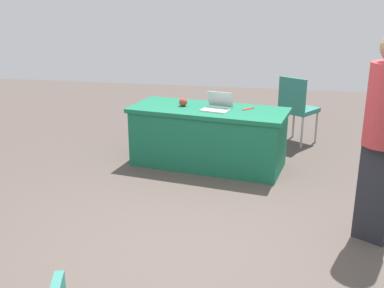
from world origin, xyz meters
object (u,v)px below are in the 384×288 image
(chair_tucked_right, at_px, (296,106))
(laptop_silver, at_px, (217,107))
(yarn_ball, at_px, (183,102))
(scissors_red, at_px, (248,109))
(table_foreground, at_px, (208,137))

(chair_tucked_right, distance_m, laptop_silver, 1.51)
(yarn_ball, relative_size, scissors_red, 0.56)
(table_foreground, xyz_separation_m, laptop_silver, (-0.11, 0.06, 0.40))
(laptop_silver, bearing_deg, yarn_ball, -1.14)
(yarn_ball, height_order, scissors_red, yarn_ball)
(table_foreground, relative_size, laptop_silver, 5.30)
(table_foreground, relative_size, chair_tucked_right, 2.07)
(table_foreground, xyz_separation_m, scissors_red, (-0.48, -0.05, 0.37))
(yarn_ball, distance_m, scissors_red, 0.80)
(table_foreground, xyz_separation_m, chair_tucked_right, (-1.07, -1.08, 0.19))
(table_foreground, height_order, yarn_ball, yarn_ball)
(laptop_silver, distance_m, yarn_ball, 0.45)
(chair_tucked_right, relative_size, laptop_silver, 2.56)
(chair_tucked_right, height_order, laptop_silver, chair_tucked_right)
(chair_tucked_right, distance_m, yarn_ball, 1.75)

